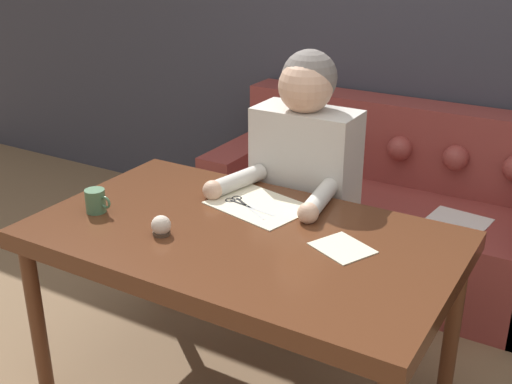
{
  "coord_description": "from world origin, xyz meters",
  "views": [
    {
      "loc": [
        0.96,
        -1.62,
        1.74
      ],
      "look_at": [
        -0.15,
        0.25,
        0.83
      ],
      "focal_mm": 45.0,
      "sensor_mm": 36.0,
      "label": 1
    }
  ],
  "objects": [
    {
      "name": "couch",
      "position": [
        -0.01,
        1.4,
        0.32
      ],
      "size": [
        1.85,
        0.78,
        0.87
      ],
      "color": "brown",
      "rests_on": "ground_plane"
    },
    {
      "name": "pattern_paper_offcut",
      "position": [
        0.23,
        0.18,
        0.73
      ],
      "size": [
        0.24,
        0.22,
        0.0
      ],
      "color": "beige",
      "rests_on": "dining_table"
    },
    {
      "name": "person",
      "position": [
        -0.17,
        0.69,
        0.67
      ],
      "size": [
        0.5,
        0.57,
        1.28
      ],
      "color": "#33281E",
      "rests_on": "ground_plane"
    },
    {
      "name": "mug",
      "position": [
        -0.69,
        -0.02,
        0.77
      ],
      "size": [
        0.11,
        0.08,
        0.09
      ],
      "color": "#47704C",
      "rests_on": "dining_table"
    },
    {
      "name": "wall_back",
      "position": [
        0.0,
        1.78,
        1.3
      ],
      "size": [
        8.0,
        0.06,
        2.6
      ],
      "color": "#383842",
      "rests_on": "ground_plane"
    },
    {
      "name": "pattern_paper_main",
      "position": [
        -0.19,
        0.34,
        0.73
      ],
      "size": [
        0.42,
        0.35,
        0.0
      ],
      "color": "beige",
      "rests_on": "dining_table"
    },
    {
      "name": "dining_table",
      "position": [
        -0.13,
        0.12,
        0.66
      ],
      "size": [
        1.51,
        0.88,
        0.73
      ],
      "color": "#562D19",
      "rests_on": "ground_plane"
    },
    {
      "name": "pin_cushion",
      "position": [
        -0.36,
        -0.04,
        0.76
      ],
      "size": [
        0.07,
        0.07,
        0.07
      ],
      "color": "#4C3828",
      "rests_on": "dining_table"
    },
    {
      "name": "scissors",
      "position": [
        -0.25,
        0.32,
        0.73
      ],
      "size": [
        0.25,
        0.14,
        0.01
      ],
      "color": "silver",
      "rests_on": "dining_table"
    }
  ]
}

